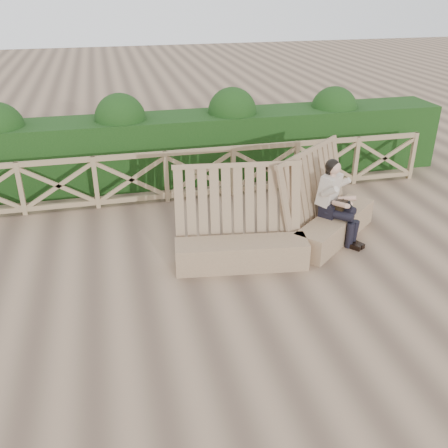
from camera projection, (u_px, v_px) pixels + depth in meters
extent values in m
plane|color=brown|center=(244.00, 286.00, 7.69)|extent=(60.00, 60.00, 0.00)
cube|color=#7F6348|center=(241.00, 254.00, 8.12)|extent=(2.19, 0.78, 0.46)
cube|color=#7F6348|center=(240.00, 215.00, 8.10)|extent=(2.18, 0.72, 1.58)
cube|color=#7F6348|center=(335.00, 227.00, 8.98)|extent=(1.97, 1.75, 0.46)
cube|color=#7F6348|center=(324.00, 194.00, 8.87)|extent=(1.94, 1.70, 1.58)
cube|color=black|center=(330.00, 209.00, 8.86)|extent=(0.48, 0.46, 0.24)
cube|color=beige|center=(329.00, 189.00, 8.72)|extent=(0.53, 0.51, 0.56)
sphere|color=tan|center=(334.00, 168.00, 8.51)|extent=(0.32, 0.32, 0.23)
sphere|color=black|center=(332.00, 166.00, 8.52)|extent=(0.35, 0.35, 0.25)
cylinder|color=black|center=(339.00, 215.00, 8.68)|extent=(0.44, 0.48, 0.16)
cylinder|color=black|center=(343.00, 207.00, 8.78)|extent=(0.44, 0.49, 0.18)
cylinder|color=black|center=(350.00, 235.00, 8.69)|extent=(0.18, 0.18, 0.46)
cylinder|color=black|center=(354.00, 233.00, 8.77)|extent=(0.18, 0.18, 0.46)
cube|color=black|center=(354.00, 247.00, 8.72)|extent=(0.24, 0.26, 0.09)
cube|color=black|center=(357.00, 245.00, 8.79)|extent=(0.24, 0.26, 0.09)
cube|color=black|center=(341.00, 205.00, 8.72)|extent=(0.31, 0.30, 0.18)
cube|color=black|center=(350.00, 205.00, 8.59)|extent=(0.12, 0.12, 0.13)
cube|color=#927655|center=(199.00, 151.00, 10.27)|extent=(10.10, 0.07, 0.10)
cube|color=#927655|center=(200.00, 193.00, 10.68)|extent=(10.10, 0.07, 0.10)
cube|color=black|center=(190.00, 148.00, 11.44)|extent=(12.00, 1.20, 1.50)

